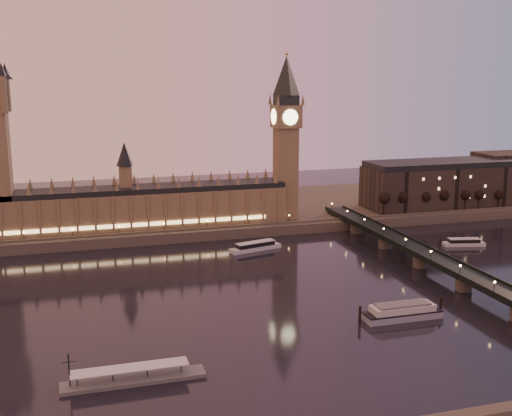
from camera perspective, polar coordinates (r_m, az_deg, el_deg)
The scene contains 17 objects.
ground at distance 287.95m, azimuth 0.27°, elevation -7.85°, with size 700.00×700.00×0.00m, color black.
far_embankment at distance 448.12m, azimuth -2.14°, elevation -0.27°, with size 560.00×130.00×6.00m, color #423D35.
palace_of_westminster at distance 389.79m, azimuth -10.57°, elevation 0.50°, with size 180.00×26.62×52.00m.
big_ben at distance 404.22m, azimuth 2.68°, elevation 7.14°, with size 17.68×17.68×104.00m.
westminster_bridge at distance 323.44m, azimuth 16.07°, elevation -5.07°, with size 13.20×260.00×15.30m.
city_block at distance 482.42m, azimuth 18.26°, elevation 2.33°, with size 155.00×45.00×34.00m.
bare_tree_0 at distance 425.44m, azimuth 11.36°, elevation 0.69°, with size 6.82×6.82×13.86m.
bare_tree_1 at distance 432.40m, azimuth 13.08°, elevation 0.79°, with size 6.82×6.82×13.86m.
bare_tree_2 at distance 439.75m, azimuth 14.75°, elevation 0.89°, with size 6.82×6.82×13.86m.
bare_tree_3 at distance 447.46m, azimuth 16.35°, elevation 0.98°, with size 6.82×6.82×13.86m.
bare_tree_4 at distance 455.50m, azimuth 17.91°, elevation 1.07°, with size 6.82×6.82×13.86m.
bare_tree_5 at distance 463.88m, azimuth 19.40°, elevation 1.16°, with size 6.82×6.82×13.86m.
bare_tree_6 at distance 472.55m, azimuth 20.85°, elevation 1.24°, with size 6.82×6.82×13.86m.
cruise_boat_a at distance 359.90m, azimuth -0.05°, elevation -3.44°, with size 31.11×14.18×4.87m.
cruise_boat_b at distance 388.13m, azimuth 18.00°, elevation -2.93°, with size 24.37×11.03×4.37m.
moored_barge at distance 268.63m, azimuth 12.87°, elevation -8.98°, with size 37.65×9.15×6.90m.
pontoon_pier at distance 216.47m, azimuth -10.87°, elevation -14.63°, with size 46.01×7.67×12.27m.
Camera 1 is at (-78.30, -259.53, 97.12)m, focal length 45.00 mm.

